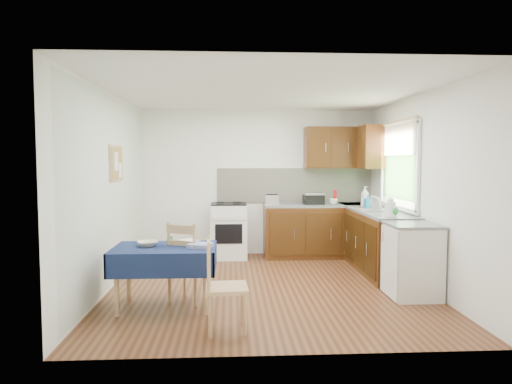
{
  "coord_description": "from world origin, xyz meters",
  "views": [
    {
      "loc": [
        -0.47,
        -5.8,
        1.64
      ],
      "look_at": [
        -0.14,
        0.09,
        1.23
      ],
      "focal_mm": 32.0,
      "sensor_mm": 36.0,
      "label": 1
    }
  ],
  "objects": [
    {
      "name": "worktop_right",
      "position": [
        1.7,
        0.65,
        0.88
      ],
      "size": [
        0.6,
        1.7,
        0.04
      ],
      "primitive_type": "cube",
      "color": "slate",
      "rests_on": "base_cabinets"
    },
    {
      "name": "wall_left",
      "position": [
        -2.0,
        0.0,
        1.25
      ],
      "size": [
        0.02,
        4.2,
        2.5
      ],
      "primitive_type": "cube",
      "color": "silver",
      "rests_on": "ground"
    },
    {
      "name": "wall_front",
      "position": [
        0.0,
        -2.1,
        1.25
      ],
      "size": [
        4.0,
        0.02,
        2.5
      ],
      "primitive_type": "cube",
      "color": "white",
      "rests_on": "ground"
    },
    {
      "name": "fridge",
      "position": [
        1.7,
        -0.55,
        0.44
      ],
      "size": [
        0.58,
        0.6,
        0.89
      ],
      "color": "white",
      "rests_on": "ground"
    },
    {
      "name": "floor",
      "position": [
        0.0,
        0.0,
        0.0
      ],
      "size": [
        4.2,
        4.2,
        0.0
      ],
      "primitive_type": "plane",
      "color": "#452512",
      "rests_on": "ground"
    },
    {
      "name": "yellow_packet",
      "position": [
        0.97,
        1.86,
        0.97
      ],
      "size": [
        0.13,
        0.1,
        0.15
      ],
      "primitive_type": "cube",
      "rotation": [
        0.0,
        0.0,
        0.25
      ],
      "color": "yellow",
      "rests_on": "worktop_back"
    },
    {
      "name": "wall_back",
      "position": [
        0.0,
        2.1,
        1.25
      ],
      "size": [
        4.0,
        0.02,
        2.5
      ],
      "primitive_type": "cube",
      "color": "white",
      "rests_on": "ground"
    },
    {
      "name": "stove",
      "position": [
        -0.5,
        1.8,
        0.46
      ],
      "size": [
        0.6,
        0.61,
        0.92
      ],
      "color": "white",
      "rests_on": "ground"
    },
    {
      "name": "worktop_back",
      "position": [
        1.05,
        1.8,
        0.88
      ],
      "size": [
        1.9,
        0.6,
        0.04
      ],
      "primitive_type": "cube",
      "color": "slate",
      "rests_on": "base_cabinets"
    },
    {
      "name": "tea_towel",
      "position": [
        -0.8,
        -0.83,
        0.7
      ],
      "size": [
        0.29,
        0.25,
        0.05
      ],
      "primitive_type": "cube",
      "rotation": [
        0.0,
        0.0,
        -0.23
      ],
      "color": "navy",
      "rests_on": "dining_table"
    },
    {
      "name": "soap_bottle_a",
      "position": [
        1.65,
        1.26,
        1.06
      ],
      "size": [
        0.17,
        0.17,
        0.33
      ],
      "primitive_type": "imported",
      "rotation": [
        0.0,
        0.0,
        0.47
      ],
      "color": "white",
      "rests_on": "worktop_right"
    },
    {
      "name": "plate_bowl",
      "position": [
        -1.39,
        -0.72,
        0.71
      ],
      "size": [
        0.28,
        0.28,
        0.06
      ],
      "primitive_type": "imported",
      "rotation": [
        0.0,
        0.0,
        0.25
      ],
      "color": "beige",
      "rests_on": "dining_table"
    },
    {
      "name": "upper_cabinets",
      "position": [
        1.52,
        1.8,
        1.85
      ],
      "size": [
        1.2,
        0.85,
        0.7
      ],
      "color": "black",
      "rests_on": "wall_back"
    },
    {
      "name": "toaster",
      "position": [
        0.22,
        1.74,
        0.98
      ],
      "size": [
        0.23,
        0.14,
        0.18
      ],
      "rotation": [
        0.0,
        0.0,
        -0.17
      ],
      "color": "silver",
      "rests_on": "worktop_back"
    },
    {
      "name": "soap_bottle_b",
      "position": [
        1.67,
        1.16,
        1.0
      ],
      "size": [
        0.11,
        0.11,
        0.2
      ],
      "primitive_type": "imported",
      "rotation": [
        0.0,
        0.0,
        1.77
      ],
      "color": "#1D68AB",
      "rests_on": "worktop_right"
    },
    {
      "name": "worktop_corner",
      "position": [
        1.7,
        1.8,
        0.88
      ],
      "size": [
        0.6,
        0.6,
        0.04
      ],
      "primitive_type": "cube",
      "color": "slate",
      "rests_on": "base_cabinets"
    },
    {
      "name": "sauce_bottle",
      "position": [
        1.28,
        1.71,
        1.02
      ],
      "size": [
        0.05,
        0.05,
        0.24
      ],
      "primitive_type": "cylinder",
      "color": "red",
      "rests_on": "worktop_back"
    },
    {
      "name": "chair_near",
      "position": [
        -0.55,
        -1.53,
        0.47
      ],
      "size": [
        0.41,
        0.41,
        0.89
      ],
      "rotation": [
        0.0,
        0.0,
        1.62
      ],
      "color": "tan",
      "rests_on": "ground"
    },
    {
      "name": "dish_rack",
      "position": [
        1.65,
        0.7,
        0.92
      ],
      "size": [
        0.45,
        0.34,
        0.21
      ],
      "rotation": [
        0.0,
        0.0,
        0.4
      ],
      "color": "gray",
      "rests_on": "worktop_right"
    },
    {
      "name": "base_cabinets",
      "position": [
        1.36,
        1.26,
        0.43
      ],
      "size": [
        1.9,
        2.3,
        0.86
      ],
      "color": "black",
      "rests_on": "ground"
    },
    {
      "name": "cup",
      "position": [
        1.24,
        1.64,
        0.95
      ],
      "size": [
        0.15,
        0.15,
        0.1
      ],
      "primitive_type": "imported",
      "rotation": [
        0.0,
        0.0,
        -0.13
      ],
      "color": "silver",
      "rests_on": "worktop_back"
    },
    {
      "name": "wall_right",
      "position": [
        2.0,
        0.0,
        1.25
      ],
      "size": [
        0.02,
        4.2,
        2.5
      ],
      "primitive_type": "cube",
      "color": "white",
      "rests_on": "ground"
    },
    {
      "name": "splashback",
      "position": [
        0.65,
        2.08,
        1.2
      ],
      "size": [
        2.7,
        0.02,
        0.6
      ],
      "primitive_type": "cube",
      "color": "beige",
      "rests_on": "wall_back"
    },
    {
      "name": "chair_far",
      "position": [
        -0.97,
        -0.59,
        0.49
      ],
      "size": [
        0.55,
        0.55,
        0.93
      ],
      "rotation": [
        0.0,
        0.0,
        2.71
      ],
      "color": "tan",
      "rests_on": "ground"
    },
    {
      "name": "spice_jar",
      "position": [
        -1.15,
        -0.6,
        0.73
      ],
      "size": [
        0.04,
        0.04,
        0.09
      ],
      "primitive_type": "cylinder",
      "color": "green",
      "rests_on": "dining_table"
    },
    {
      "name": "corkboard",
      "position": [
        -1.97,
        0.3,
        1.6
      ],
      "size": [
        0.04,
        0.62,
        0.47
      ],
      "color": "tan",
      "rests_on": "wall_left"
    },
    {
      "name": "kettle",
      "position": [
        1.65,
        0.11,
        1.01
      ],
      "size": [
        0.15,
        0.15,
        0.25
      ],
      "color": "white",
      "rests_on": "worktop_right"
    },
    {
      "name": "soap_bottle_c",
      "position": [
        1.68,
        0.1,
        0.99
      ],
      "size": [
        0.2,
        0.2,
        0.19
      ],
      "primitive_type": "imported",
      "rotation": [
        0.0,
        0.0,
        3.63
      ],
      "color": "#278F34",
      "rests_on": "worktop_right"
    },
    {
      "name": "dining_table",
      "position": [
        -1.2,
        -0.76,
        0.58
      ],
      "size": [
        1.13,
        0.77,
        0.68
      ],
      "rotation": [
        0.0,
        0.0,
        -0.18
      ],
      "color": "#101D40",
      "rests_on": "ground"
    },
    {
      "name": "book",
      "position": [
        -1.02,
        -0.5,
        0.69
      ],
      "size": [
        0.27,
        0.28,
        0.02
      ],
      "primitive_type": "imported",
      "rotation": [
        0.0,
        0.0,
        0.69
      ],
      "color": "white",
      "rests_on": "dining_table"
    },
    {
      "name": "ceiling",
      "position": [
        0.0,
        0.0,
        2.5
      ],
      "size": [
        4.0,
        4.2,
        0.02
      ],
      "primitive_type": "cube",
      "color": "white",
      "rests_on": "wall_back"
    },
    {
      "name": "sandwich_press",
      "position": [
        0.92,
        1.75,
        0.99
      ],
      "size": [
        0.33,
        0.29,
        0.19
      ],
      "rotation": [
        0.0,
        0.0,
        -0.27
      ],
      "color": "black",
      "rests_on": "worktop_back"
    },
    {
      "name": "window",
      "position": [
        1.97,
        0.7,
        1.65
      ],
      "size": [
        0.04,
        1.48,
        1.26
      ],
      "color": "#2A5222",
      "rests_on": "wall_right"
    }
  ]
}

